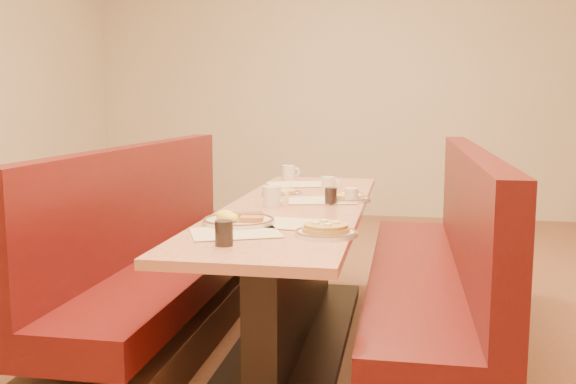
% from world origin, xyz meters
% --- Properties ---
extents(ground, '(8.00, 8.00, 0.00)m').
position_xyz_m(ground, '(0.00, 0.00, 0.00)').
color(ground, '#9E6647').
rests_on(ground, ground).
extents(diner_table, '(0.70, 2.50, 0.75)m').
position_xyz_m(diner_table, '(0.00, 0.00, 0.37)').
color(diner_table, black).
rests_on(diner_table, ground).
extents(booth_left, '(0.55, 2.50, 1.05)m').
position_xyz_m(booth_left, '(-0.73, 0.00, 0.36)').
color(booth_left, '#4C3326').
rests_on(booth_left, ground).
extents(booth_right, '(0.55, 2.50, 1.05)m').
position_xyz_m(booth_right, '(0.73, 0.00, 0.36)').
color(booth_right, '#4C3326').
rests_on(booth_right, ground).
extents(placemat_near_left, '(0.44, 0.39, 0.00)m').
position_xyz_m(placemat_near_left, '(-0.12, -0.77, 0.75)').
color(placemat_near_left, beige).
rests_on(placemat_near_left, diner_table).
extents(placemat_near_right, '(0.39, 0.31, 0.00)m').
position_xyz_m(placemat_near_right, '(0.04, -0.52, 0.75)').
color(placemat_near_right, beige).
rests_on(placemat_near_right, diner_table).
extents(placemat_far_left, '(0.47, 0.40, 0.00)m').
position_xyz_m(placemat_far_left, '(-0.12, 0.82, 0.75)').
color(placemat_far_left, beige).
rests_on(placemat_far_left, diner_table).
extents(placemat_far_right, '(0.41, 0.34, 0.00)m').
position_xyz_m(placemat_far_right, '(0.12, 0.16, 0.75)').
color(placemat_far_right, beige).
rests_on(placemat_far_right, diner_table).
extents(pancake_plate, '(0.26, 0.26, 0.06)m').
position_xyz_m(pancake_plate, '(0.25, -0.74, 0.77)').
color(pancake_plate, silver).
rests_on(pancake_plate, diner_table).
extents(eggs_plate, '(0.32, 0.32, 0.06)m').
position_xyz_m(eggs_plate, '(-0.16, -0.56, 0.77)').
color(eggs_plate, silver).
rests_on(eggs_plate, diner_table).
extents(extra_plate_mid, '(0.23, 0.23, 0.05)m').
position_xyz_m(extra_plate_mid, '(0.27, 0.19, 0.77)').
color(extra_plate_mid, silver).
rests_on(extra_plate_mid, diner_table).
extents(extra_plate_far, '(0.24, 0.24, 0.05)m').
position_xyz_m(extra_plate_far, '(-0.13, 0.31, 0.77)').
color(extra_plate_far, silver).
rests_on(extra_plate_far, diner_table).
extents(coffee_mug_a, '(0.10, 0.07, 0.08)m').
position_xyz_m(coffee_mug_a, '(0.28, 0.13, 0.79)').
color(coffee_mug_a, silver).
rests_on(coffee_mug_a, diner_table).
extents(coffee_mug_b, '(0.14, 0.10, 0.10)m').
position_xyz_m(coffee_mug_b, '(-0.11, -0.05, 0.80)').
color(coffee_mug_b, silver).
rests_on(coffee_mug_b, diner_table).
extents(coffee_mug_c, '(0.12, 0.08, 0.09)m').
position_xyz_m(coffee_mug_c, '(0.11, 0.54, 0.80)').
color(coffee_mug_c, silver).
rests_on(coffee_mug_c, diner_table).
extents(coffee_mug_d, '(0.13, 0.09, 0.10)m').
position_xyz_m(coffee_mug_d, '(-0.24, 1.10, 0.80)').
color(coffee_mug_d, silver).
rests_on(coffee_mug_d, diner_table).
extents(soda_tumbler_near, '(0.07, 0.07, 0.10)m').
position_xyz_m(soda_tumbler_near, '(-0.10, -0.99, 0.80)').
color(soda_tumbler_near, black).
rests_on(soda_tumbler_near, diner_table).
extents(soda_tumbler_mid, '(0.06, 0.06, 0.09)m').
position_xyz_m(soda_tumbler_mid, '(0.18, 0.06, 0.79)').
color(soda_tumbler_mid, black).
rests_on(soda_tumbler_mid, diner_table).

